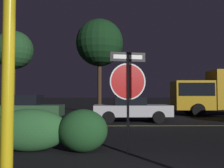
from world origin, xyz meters
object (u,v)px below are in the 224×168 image
object	(u,v)px
delivery_truck	(224,92)
tree_1	(100,43)
passing_car_1	(22,108)
hedge_bush_2	(83,131)
tree_0	(14,50)
stop_sign	(128,82)
yellow_pole_left	(8,87)
hedge_bush_1	(30,130)
passing_car_2	(131,109)

from	to	relation	value
delivery_truck	tree_1	xyz separation A→B (m)	(-8.56, 2.56, 3.85)
passing_car_1	delivery_truck	bearing A→B (deg)	-72.81
passing_car_1	hedge_bush_2	bearing A→B (deg)	-151.38
tree_0	passing_car_1	bearing A→B (deg)	-66.04
stop_sign	yellow_pole_left	size ratio (longest dim) A/B	0.80
delivery_truck	tree_1	distance (m)	9.72
hedge_bush_1	delivery_truck	size ratio (longest dim) A/B	0.28
stop_sign	delivery_truck	distance (m)	13.24
yellow_pole_left	tree_0	size ratio (longest dim) A/B	0.46
tree_1	stop_sign	bearing A→B (deg)	-85.28
stop_sign	tree_1	bearing A→B (deg)	84.15
hedge_bush_2	passing_car_2	bearing A→B (deg)	75.21
passing_car_2	hedge_bush_2	bearing A→B (deg)	-16.17
stop_sign	passing_car_1	world-z (taller)	stop_sign
yellow_pole_left	tree_1	size ratio (longest dim) A/B	0.41
passing_car_2	hedge_bush_1	bearing A→B (deg)	-26.03
hedge_bush_1	delivery_truck	world-z (taller)	delivery_truck
passing_car_2	tree_1	xyz separation A→B (m)	(-1.87, 6.36, 4.80)
hedge_bush_2	passing_car_1	size ratio (longest dim) A/B	0.28
stop_sign	passing_car_2	xyz separation A→B (m)	(0.75, 7.15, -1.03)
stop_sign	passing_car_1	size ratio (longest dim) A/B	0.57
passing_car_1	passing_car_2	world-z (taller)	passing_car_1
stop_sign	yellow_pole_left	xyz separation A→B (m)	(-1.85, -2.48, -0.20)
hedge_bush_1	hedge_bush_2	bearing A→B (deg)	-3.90
stop_sign	yellow_pole_left	world-z (taller)	yellow_pole_left
yellow_pole_left	tree_1	distance (m)	16.49
passing_car_2	delivery_truck	distance (m)	7.75
passing_car_2	yellow_pole_left	bearing A→B (deg)	-16.50
stop_sign	hedge_bush_2	bearing A→B (deg)	158.90
stop_sign	hedge_bush_1	bearing A→B (deg)	162.52
hedge_bush_1	hedge_bush_2	xyz separation A→B (m)	(1.31, -0.09, -0.00)
hedge_bush_2	tree_0	size ratio (longest dim) A/B	0.18
delivery_truck	tree_0	world-z (taller)	tree_0
yellow_pole_left	stop_sign	bearing A→B (deg)	53.30
hedge_bush_2	passing_car_2	xyz separation A→B (m)	(1.83, 6.95, 0.14)
yellow_pole_left	tree_0	distance (m)	18.07
tree_0	tree_1	bearing A→B (deg)	-5.24
delivery_truck	tree_1	bearing A→B (deg)	75.78
stop_sign	passing_car_2	world-z (taller)	stop_sign
stop_sign	tree_1	xyz separation A→B (m)	(-1.11, 13.51, 3.77)
passing_car_1	delivery_truck	size ratio (longest dim) A/B	0.62
hedge_bush_1	stop_sign	bearing A→B (deg)	-6.92
hedge_bush_2	stop_sign	bearing A→B (deg)	-10.53
yellow_pole_left	hedge_bush_2	xyz separation A→B (m)	(0.77, 2.68, -0.97)
stop_sign	delivery_truck	size ratio (longest dim) A/B	0.35
stop_sign	passing_car_1	distance (m)	8.64
passing_car_2	tree_0	size ratio (longest dim) A/B	0.62
hedge_bush_2	yellow_pole_left	bearing A→B (deg)	-105.96
hedge_bush_1	passing_car_1	size ratio (longest dim) A/B	0.45
tree_1	hedge_bush_1	bearing A→B (deg)	-95.53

